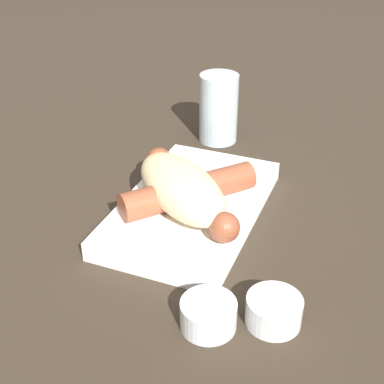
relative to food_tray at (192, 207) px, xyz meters
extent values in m
plane|color=#33281E|center=(0.00, 0.00, -0.01)|extent=(3.00, 3.00, 0.00)
cube|color=white|center=(0.00, 0.00, 0.00)|extent=(0.27, 0.16, 0.02)
ellipsoid|color=beige|center=(0.02, -0.01, 0.04)|extent=(0.17, 0.18, 0.05)
cylinder|color=brown|center=(0.01, 0.00, 0.03)|extent=(0.16, 0.14, 0.04)
sphere|color=brown|center=(0.07, 0.07, 0.03)|extent=(0.04, 0.04, 0.04)
sphere|color=brown|center=(-0.05, -0.07, 0.03)|extent=(0.04, 0.04, 0.04)
cylinder|color=orange|center=(-0.04, -0.04, 0.01)|extent=(0.04, 0.04, 0.00)
cylinder|color=#F99E4C|center=(-0.05, -0.05, 0.01)|extent=(0.03, 0.03, 0.00)
torus|color=silver|center=(-0.05, -0.05, 0.01)|extent=(0.04, 0.04, 0.00)
torus|color=silver|center=(-0.04, -0.04, 0.02)|extent=(0.04, 0.04, 0.01)
torus|color=silver|center=(-0.05, -0.06, 0.02)|extent=(0.04, 0.04, 0.01)
cylinder|color=silver|center=(0.17, 0.09, 0.00)|extent=(0.06, 0.06, 0.03)
cylinder|color=maroon|center=(0.17, 0.09, -0.01)|extent=(0.05, 0.05, 0.01)
cylinder|color=silver|center=(0.14, 0.14, 0.00)|extent=(0.06, 0.06, 0.03)
cylinder|color=#4C662D|center=(0.14, 0.14, -0.01)|extent=(0.05, 0.05, 0.01)
cylinder|color=silver|center=(-0.22, -0.04, 0.04)|extent=(0.06, 0.06, 0.11)
camera|label=1|loc=(0.53, 0.21, 0.37)|focal=50.00mm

